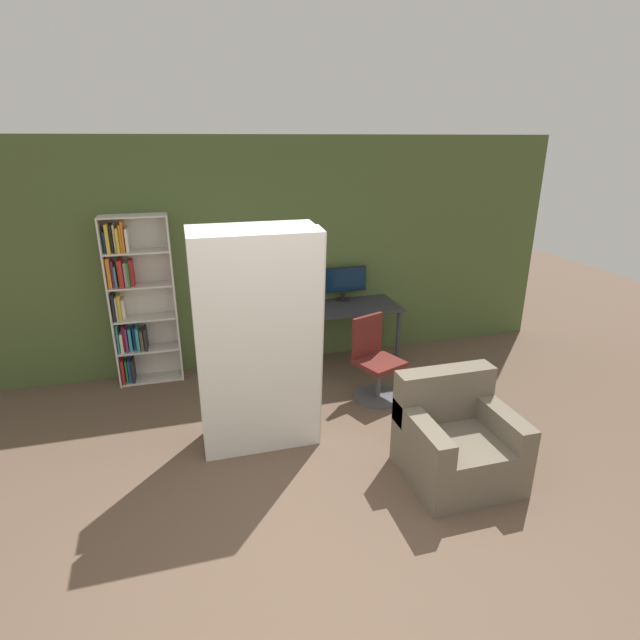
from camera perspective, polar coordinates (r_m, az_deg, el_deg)
ground_plane at (r=3.64m, az=-0.08°, el=-26.88°), size 16.00×16.00×0.00m
wall_back at (r=5.96m, az=-8.99°, el=7.14°), size 8.00×0.06×2.70m
desk at (r=6.06m, az=2.81°, el=0.73°), size 1.31×0.67×0.75m
monitor at (r=6.18m, az=2.63°, el=4.46°), size 0.60×0.17×0.42m
office_chair at (r=5.41m, az=6.34°, el=-5.30°), size 0.57×0.57×0.89m
bookshelf at (r=5.90m, az=-20.34°, el=2.17°), size 0.70×0.30×1.90m
mattress_near at (r=4.20m, az=-6.82°, el=-3.24°), size 1.04×0.41×2.01m
mattress_far at (r=4.44m, az=-7.37°, el=-1.96°), size 1.04×0.35×2.01m
armchair at (r=4.37m, az=15.23°, el=-13.09°), size 0.85×0.80×0.85m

